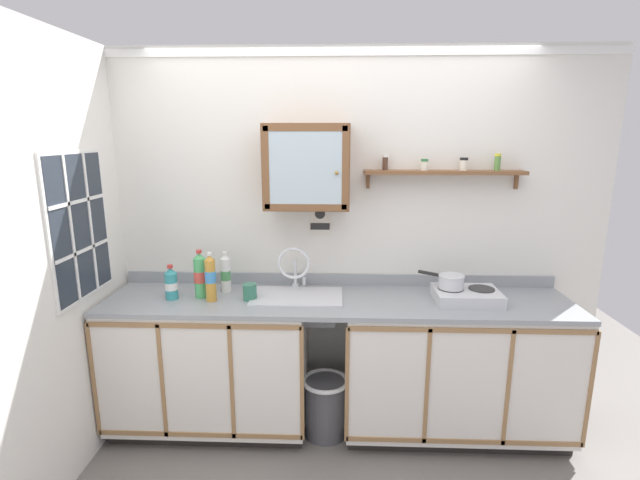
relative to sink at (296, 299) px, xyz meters
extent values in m
plane|color=slate|center=(0.27, -0.46, -0.91)|extent=(6.02, 6.02, 0.00)
cube|color=silver|center=(0.27, 0.29, 0.35)|extent=(3.62, 0.05, 2.52)
cube|color=white|center=(0.27, 0.25, 1.56)|extent=(3.62, 0.02, 0.05)
cube|color=silver|center=(-1.27, -0.70, 0.35)|extent=(0.05, 3.52, 2.52)
cube|color=black|center=(-0.58, -0.01, -0.87)|extent=(1.26, 0.54, 0.08)
cube|color=silver|center=(-0.58, -0.04, -0.42)|extent=(1.28, 0.60, 0.82)
cube|color=#997047|center=(-0.58, -0.34, -0.05)|extent=(1.28, 0.01, 0.03)
cube|color=#997047|center=(-0.58, -0.34, -0.78)|extent=(1.28, 0.01, 0.03)
cube|color=#997047|center=(-1.22, -0.34, -0.42)|extent=(0.02, 0.01, 0.75)
cube|color=#997047|center=(-0.80, -0.34, -0.42)|extent=(0.02, 0.01, 0.75)
cube|color=#997047|center=(-0.37, -0.34, -0.42)|extent=(0.02, 0.01, 0.75)
cube|color=#997047|center=(0.06, -0.34, -0.42)|extent=(0.02, 0.01, 0.75)
cube|color=black|center=(1.04, -0.01, -0.87)|extent=(1.40, 0.54, 0.08)
cube|color=silver|center=(1.04, -0.04, -0.42)|extent=(1.43, 0.60, 0.82)
cube|color=#997047|center=(1.04, -0.34, -0.05)|extent=(1.43, 0.01, 0.03)
cube|color=#997047|center=(1.04, -0.34, -0.78)|extent=(1.43, 0.01, 0.03)
cube|color=#997047|center=(0.33, -0.34, -0.42)|extent=(0.02, 0.01, 0.75)
cube|color=#997047|center=(0.80, -0.34, -0.42)|extent=(0.02, 0.01, 0.75)
cube|color=#997047|center=(1.28, -0.34, -0.42)|extent=(0.02, 0.01, 0.75)
cube|color=#997047|center=(1.76, -0.34, -0.42)|extent=(0.02, 0.01, 0.75)
cube|color=gray|center=(0.27, -0.04, 0.01)|extent=(2.98, 0.63, 0.03)
cube|color=gray|center=(0.27, 0.25, 0.06)|extent=(2.98, 0.02, 0.08)
cube|color=silver|center=(0.00, -0.02, 0.03)|extent=(0.58, 0.36, 0.01)
cube|color=slate|center=(0.00, -0.02, -0.12)|extent=(0.50, 0.29, 0.01)
cube|color=slate|center=(0.00, 0.13, -0.05)|extent=(0.50, 0.01, 0.14)
cube|color=slate|center=(0.00, -0.17, -0.05)|extent=(0.50, 0.01, 0.14)
cylinder|color=#4C4C51|center=(0.00, -0.02, -0.12)|extent=(0.04, 0.04, 0.01)
cylinder|color=silver|center=(-0.03, 0.18, 0.03)|extent=(0.05, 0.05, 0.02)
cylinder|color=silver|center=(-0.03, 0.18, 0.13)|extent=(0.02, 0.02, 0.18)
torus|color=silver|center=(-0.03, 0.09, 0.22)|extent=(0.22, 0.02, 0.22)
cylinder|color=silver|center=(0.03, 0.18, 0.07)|extent=(0.02, 0.02, 0.05)
cube|color=silver|center=(1.08, -0.05, 0.06)|extent=(0.40, 0.30, 0.08)
cylinder|color=#2D2D2D|center=(0.98, -0.03, 0.10)|extent=(0.16, 0.16, 0.01)
cylinder|color=#2D2D2D|center=(1.18, -0.03, 0.10)|extent=(0.16, 0.16, 0.01)
cylinder|color=black|center=(0.98, -0.19, 0.06)|extent=(0.03, 0.02, 0.03)
cylinder|color=black|center=(1.18, -0.19, 0.06)|extent=(0.03, 0.02, 0.03)
cylinder|color=silver|center=(0.98, -0.03, 0.14)|extent=(0.16, 0.16, 0.08)
torus|color=silver|center=(0.98, -0.03, 0.18)|extent=(0.16, 0.16, 0.01)
cylinder|color=black|center=(0.86, 0.05, 0.17)|extent=(0.13, 0.10, 0.02)
cylinder|color=gold|center=(-0.53, -0.10, 0.15)|extent=(0.07, 0.07, 0.27)
cone|color=gold|center=(-0.53, -0.10, 0.30)|extent=(0.06, 0.06, 0.03)
cylinder|color=white|center=(-0.53, -0.10, 0.33)|extent=(0.03, 0.03, 0.02)
cylinder|color=#3F8CCC|center=(-0.53, -0.10, 0.18)|extent=(0.07, 0.07, 0.07)
cylinder|color=#4CB266|center=(-0.62, -0.04, 0.15)|extent=(0.08, 0.08, 0.26)
cone|color=#4CB266|center=(-0.62, -0.04, 0.30)|extent=(0.07, 0.07, 0.03)
cylinder|color=red|center=(-0.62, -0.04, 0.33)|extent=(0.03, 0.03, 0.02)
cylinder|color=#D84C3F|center=(-0.62, -0.04, 0.16)|extent=(0.08, 0.08, 0.07)
cylinder|color=teal|center=(-0.80, -0.08, 0.11)|extent=(0.08, 0.08, 0.17)
cone|color=teal|center=(-0.80, -0.08, 0.21)|extent=(0.08, 0.08, 0.04)
cylinder|color=red|center=(-0.80, -0.08, 0.24)|extent=(0.04, 0.04, 0.02)
cylinder|color=white|center=(-0.80, -0.08, 0.11)|extent=(0.08, 0.08, 0.05)
cylinder|color=white|center=(-0.48, 0.07, 0.13)|extent=(0.07, 0.07, 0.23)
cone|color=white|center=(-0.48, 0.07, 0.26)|extent=(0.06, 0.06, 0.03)
cylinder|color=white|center=(-0.48, 0.07, 0.29)|extent=(0.03, 0.03, 0.02)
cylinder|color=#4C9959|center=(-0.48, 0.07, 0.14)|extent=(0.07, 0.07, 0.06)
cylinder|color=#337259|center=(-0.29, -0.08, 0.07)|extent=(0.09, 0.09, 0.11)
torus|color=#337259|center=(-0.28, -0.03, 0.08)|extent=(0.03, 0.07, 0.07)
cube|color=brown|center=(0.06, 0.13, 0.85)|extent=(0.54, 0.26, 0.54)
cube|color=silver|center=(0.06, -0.01, 0.85)|extent=(0.45, 0.01, 0.44)
cube|color=brown|center=(-0.18, -0.01, 0.85)|extent=(0.04, 0.01, 0.51)
cube|color=brown|center=(0.31, -0.01, 0.85)|extent=(0.04, 0.01, 0.51)
cube|color=brown|center=(0.06, -0.01, 1.09)|extent=(0.51, 0.01, 0.04)
cube|color=brown|center=(0.06, -0.01, 0.61)|extent=(0.51, 0.01, 0.04)
sphere|color=olive|center=(0.25, -0.02, 0.82)|extent=(0.02, 0.02, 0.02)
cube|color=brown|center=(0.95, 0.19, 0.81)|extent=(1.03, 0.14, 0.02)
cube|color=brown|center=(0.46, 0.25, 0.75)|extent=(0.02, 0.03, 0.10)
cube|color=brown|center=(1.43, 0.25, 0.75)|extent=(0.02, 0.03, 0.10)
cylinder|color=#4C3326|center=(0.57, 0.21, 0.87)|extent=(0.04, 0.04, 0.08)
cylinder|color=white|center=(0.57, 0.21, 0.91)|extent=(0.04, 0.04, 0.02)
cylinder|color=silver|center=(0.82, 0.19, 0.85)|extent=(0.04, 0.04, 0.06)
cylinder|color=#33723F|center=(0.82, 0.19, 0.89)|extent=(0.05, 0.05, 0.02)
cylinder|color=silver|center=(1.07, 0.20, 0.86)|extent=(0.05, 0.05, 0.07)
cylinder|color=black|center=(1.07, 0.20, 0.90)|extent=(0.05, 0.05, 0.02)
cylinder|color=#598C3F|center=(1.28, 0.19, 0.87)|extent=(0.04, 0.04, 0.09)
cylinder|color=yellow|center=(1.28, 0.19, 0.92)|extent=(0.04, 0.04, 0.02)
cube|color=silver|center=(0.14, 0.26, 0.49)|extent=(0.15, 0.01, 0.25)
cube|color=#262626|center=(0.14, 0.25, 0.44)|extent=(0.13, 0.00, 0.05)
cylinder|color=#262626|center=(0.14, 0.25, 0.52)|extent=(0.07, 0.00, 0.07)
cube|color=#262D38|center=(-1.23, -0.27, 0.53)|extent=(0.01, 0.56, 0.82)
cube|color=white|center=(-1.24, -0.27, 0.53)|extent=(0.02, 0.61, 0.87)
cube|color=white|center=(-1.23, -0.38, 0.53)|extent=(0.01, 0.02, 0.82)
cube|color=white|center=(-1.23, -0.17, 0.53)|extent=(0.01, 0.02, 0.82)
cube|color=white|center=(-1.23, -0.27, 0.39)|extent=(0.01, 0.56, 0.02)
cube|color=white|center=(-1.23, -0.27, 0.68)|extent=(0.01, 0.56, 0.02)
cylinder|color=#4C4C51|center=(0.19, -0.12, -0.71)|extent=(0.28, 0.28, 0.39)
torus|color=white|center=(0.19, -0.12, -0.52)|extent=(0.31, 0.31, 0.03)
camera|label=1|loc=(0.27, -2.84, 1.05)|focal=25.88mm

